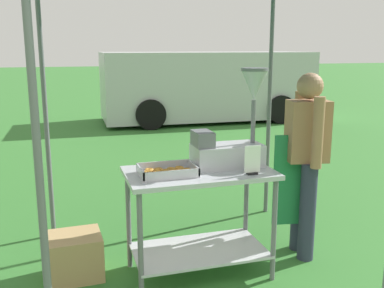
{
  "coord_description": "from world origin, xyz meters",
  "views": [
    {
      "loc": [
        -1.13,
        -2.4,
        1.82
      ],
      "look_at": [
        -0.1,
        1.0,
        1.04
      ],
      "focal_mm": 41.75,
      "sensor_mm": 36.0,
      "label": 1
    }
  ],
  "objects_px": {
    "van_silver": "(206,85)",
    "donut_cart": "(199,202)",
    "supply_crate": "(75,256)",
    "menu_sign": "(252,162)",
    "vendor": "(305,156)",
    "donut_tray": "(167,172)",
    "donut_fryer": "(232,136)"
  },
  "relations": [
    {
      "from": "menu_sign",
      "to": "supply_crate",
      "type": "xyz_separation_m",
      "value": [
        -1.32,
        0.44,
        -0.79
      ]
    },
    {
      "from": "van_silver",
      "to": "donut_cart",
      "type": "bearing_deg",
      "value": -108.91
    },
    {
      "from": "vendor",
      "to": "supply_crate",
      "type": "relative_size",
      "value": 3.74
    },
    {
      "from": "van_silver",
      "to": "donut_tray",
      "type": "bearing_deg",
      "value": -110.67
    },
    {
      "from": "donut_fryer",
      "to": "van_silver",
      "type": "xyz_separation_m",
      "value": [
        2.24,
        7.33,
        -0.24
      ]
    },
    {
      "from": "menu_sign",
      "to": "supply_crate",
      "type": "distance_m",
      "value": 1.6
    },
    {
      "from": "supply_crate",
      "to": "vendor",
      "type": "bearing_deg",
      "value": -4.78
    },
    {
      "from": "donut_cart",
      "to": "van_silver",
      "type": "relative_size",
      "value": 0.22
    },
    {
      "from": "donut_fryer",
      "to": "menu_sign",
      "type": "relative_size",
      "value": 3.52
    },
    {
      "from": "supply_crate",
      "to": "van_silver",
      "type": "bearing_deg",
      "value": 63.94
    },
    {
      "from": "donut_fryer",
      "to": "supply_crate",
      "type": "distance_m",
      "value": 1.59
    },
    {
      "from": "donut_cart",
      "to": "donut_tray",
      "type": "height_order",
      "value": "donut_tray"
    },
    {
      "from": "menu_sign",
      "to": "van_silver",
      "type": "xyz_separation_m",
      "value": [
        2.18,
        7.6,
        -0.09
      ]
    },
    {
      "from": "vendor",
      "to": "van_silver",
      "type": "xyz_separation_m",
      "value": [
        1.55,
        7.32,
        -0.03
      ]
    },
    {
      "from": "donut_tray",
      "to": "supply_crate",
      "type": "distance_m",
      "value": 1.04
    },
    {
      "from": "donut_fryer",
      "to": "supply_crate",
      "type": "relative_size",
      "value": 1.83
    },
    {
      "from": "donut_cart",
      "to": "menu_sign",
      "type": "bearing_deg",
      "value": -30.45
    },
    {
      "from": "donut_cart",
      "to": "van_silver",
      "type": "distance_m",
      "value": 7.82
    },
    {
      "from": "menu_sign",
      "to": "donut_fryer",
      "type": "bearing_deg",
      "value": 101.47
    },
    {
      "from": "menu_sign",
      "to": "vendor",
      "type": "height_order",
      "value": "vendor"
    },
    {
      "from": "menu_sign",
      "to": "donut_tray",
      "type": "bearing_deg",
      "value": 164.54
    },
    {
      "from": "van_silver",
      "to": "menu_sign",
      "type": "bearing_deg",
      "value": -105.99
    },
    {
      "from": "donut_cart",
      "to": "menu_sign",
      "type": "relative_size",
      "value": 5.17
    },
    {
      "from": "menu_sign",
      "to": "vendor",
      "type": "relative_size",
      "value": 0.14
    },
    {
      "from": "supply_crate",
      "to": "donut_fryer",
      "type": "bearing_deg",
      "value": -7.43
    },
    {
      "from": "van_silver",
      "to": "supply_crate",
      "type": "bearing_deg",
      "value": -116.06
    },
    {
      "from": "donut_fryer",
      "to": "menu_sign",
      "type": "xyz_separation_m",
      "value": [
        0.06,
        -0.28,
        -0.16
      ]
    },
    {
      "from": "supply_crate",
      "to": "donut_cart",
      "type": "bearing_deg",
      "value": -13.57
    },
    {
      "from": "donut_fryer",
      "to": "vendor",
      "type": "relative_size",
      "value": 0.49
    },
    {
      "from": "donut_tray",
      "to": "menu_sign",
      "type": "bearing_deg",
      "value": -15.46
    },
    {
      "from": "menu_sign",
      "to": "donut_cart",
      "type": "bearing_deg",
      "value": 149.55
    },
    {
      "from": "vendor",
      "to": "supply_crate",
      "type": "xyz_separation_m",
      "value": [
        -1.95,
        0.16,
        -0.73
      ]
    }
  ]
}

